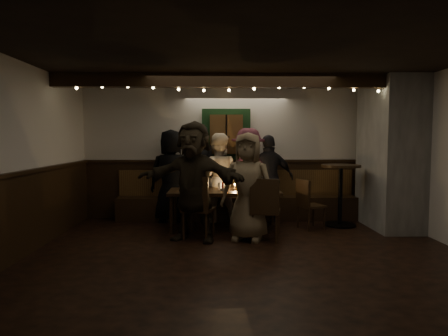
{
  "coord_description": "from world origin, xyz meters",
  "views": [
    {
      "loc": [
        -0.44,
        -5.42,
        1.57
      ],
      "look_at": [
        -0.26,
        1.6,
        1.05
      ],
      "focal_mm": 32.0,
      "sensor_mm": 36.0,
      "label": 1
    }
  ],
  "objects_px": {
    "dining_table": "(224,194)",
    "person_e": "(269,178)",
    "high_top": "(340,187)",
    "person_b": "(199,173)",
    "person_c": "(218,178)",
    "chair_end": "(307,201)",
    "person_d": "(248,175)",
    "chair_near_left": "(197,204)",
    "person_f": "(193,181)",
    "person_a": "(172,176)",
    "person_g": "(248,186)",
    "chair_near_right": "(265,206)"
  },
  "relations": [
    {
      "from": "dining_table",
      "to": "person_f",
      "type": "xyz_separation_m",
      "value": [
        -0.49,
        -0.75,
        0.3
      ]
    },
    {
      "from": "person_a",
      "to": "chair_end",
      "type": "bearing_deg",
      "value": 168.64
    },
    {
      "from": "person_c",
      "to": "person_g",
      "type": "relative_size",
      "value": 1.0
    },
    {
      "from": "chair_end",
      "to": "person_c",
      "type": "bearing_deg",
      "value": 155.47
    },
    {
      "from": "chair_end",
      "to": "person_c",
      "type": "xyz_separation_m",
      "value": [
        -1.55,
        0.71,
        0.35
      ]
    },
    {
      "from": "high_top",
      "to": "person_b",
      "type": "relative_size",
      "value": 0.61
    },
    {
      "from": "person_c",
      "to": "person_d",
      "type": "bearing_deg",
      "value": 177.41
    },
    {
      "from": "dining_table",
      "to": "person_b",
      "type": "distance_m",
      "value": 0.94
    },
    {
      "from": "high_top",
      "to": "person_f",
      "type": "relative_size",
      "value": 0.6
    },
    {
      "from": "high_top",
      "to": "chair_end",
      "type": "bearing_deg",
      "value": -158.55
    },
    {
      "from": "person_d",
      "to": "chair_near_left",
      "type": "bearing_deg",
      "value": 43.85
    },
    {
      "from": "chair_near_right",
      "to": "chair_end",
      "type": "relative_size",
      "value": 1.12
    },
    {
      "from": "chair_near_left",
      "to": "person_d",
      "type": "height_order",
      "value": "person_d"
    },
    {
      "from": "chair_near_right",
      "to": "person_e",
      "type": "relative_size",
      "value": 0.59
    },
    {
      "from": "high_top",
      "to": "person_g",
      "type": "distance_m",
      "value": 2.0
    },
    {
      "from": "person_e",
      "to": "person_f",
      "type": "distance_m",
      "value": 1.95
    },
    {
      "from": "person_a",
      "to": "person_b",
      "type": "xyz_separation_m",
      "value": [
        0.52,
        0.09,
        0.04
      ]
    },
    {
      "from": "chair_end",
      "to": "person_e",
      "type": "height_order",
      "value": "person_e"
    },
    {
      "from": "high_top",
      "to": "person_f",
      "type": "bearing_deg",
      "value": -159.32
    },
    {
      "from": "person_a",
      "to": "person_b",
      "type": "distance_m",
      "value": 0.53
    },
    {
      "from": "high_top",
      "to": "person_e",
      "type": "bearing_deg",
      "value": 161.05
    },
    {
      "from": "high_top",
      "to": "person_a",
      "type": "relative_size",
      "value": 0.64
    },
    {
      "from": "chair_near_left",
      "to": "chair_end",
      "type": "relative_size",
      "value": 1.15
    },
    {
      "from": "chair_near_right",
      "to": "person_a",
      "type": "distance_m",
      "value": 2.22
    },
    {
      "from": "person_e",
      "to": "person_g",
      "type": "xyz_separation_m",
      "value": [
        -0.53,
        -1.38,
        0.01
      ]
    },
    {
      "from": "chair_end",
      "to": "high_top",
      "type": "height_order",
      "value": "high_top"
    },
    {
      "from": "chair_end",
      "to": "person_g",
      "type": "bearing_deg",
      "value": -147.39
    },
    {
      "from": "chair_end",
      "to": "person_g",
      "type": "xyz_separation_m",
      "value": [
        -1.1,
        -0.7,
        0.34
      ]
    },
    {
      "from": "dining_table",
      "to": "chair_near_right",
      "type": "bearing_deg",
      "value": -54.92
    },
    {
      "from": "person_c",
      "to": "dining_table",
      "type": "bearing_deg",
      "value": 101.34
    },
    {
      "from": "chair_near_right",
      "to": "chair_end",
      "type": "xyz_separation_m",
      "value": [
        0.84,
        0.82,
        -0.06
      ]
    },
    {
      "from": "person_b",
      "to": "person_f",
      "type": "bearing_deg",
      "value": 79.68
    },
    {
      "from": "person_f",
      "to": "person_g",
      "type": "xyz_separation_m",
      "value": [
        0.83,
        0.02,
        -0.09
      ]
    },
    {
      "from": "dining_table",
      "to": "person_e",
      "type": "distance_m",
      "value": 1.1
    },
    {
      "from": "person_f",
      "to": "person_a",
      "type": "bearing_deg",
      "value": 128.11
    },
    {
      "from": "person_b",
      "to": "person_c",
      "type": "xyz_separation_m",
      "value": [
        0.35,
        -0.09,
        -0.07
      ]
    },
    {
      "from": "chair_near_right",
      "to": "person_g",
      "type": "relative_size",
      "value": 0.58
    },
    {
      "from": "chair_end",
      "to": "person_a",
      "type": "height_order",
      "value": "person_a"
    },
    {
      "from": "person_g",
      "to": "person_e",
      "type": "bearing_deg",
      "value": 86.75
    },
    {
      "from": "chair_end",
      "to": "person_e",
      "type": "bearing_deg",
      "value": 130.09
    },
    {
      "from": "person_a",
      "to": "person_g",
      "type": "distance_m",
      "value": 1.93
    },
    {
      "from": "person_a",
      "to": "person_b",
      "type": "relative_size",
      "value": 0.96
    },
    {
      "from": "person_e",
      "to": "chair_near_left",
      "type": "bearing_deg",
      "value": 34.18
    },
    {
      "from": "chair_near_left",
      "to": "person_a",
      "type": "xyz_separation_m",
      "value": [
        -0.53,
        1.42,
        0.31
      ]
    },
    {
      "from": "chair_near_left",
      "to": "chair_near_right",
      "type": "relative_size",
      "value": 1.03
    },
    {
      "from": "chair_near_right",
      "to": "person_d",
      "type": "relative_size",
      "value": 0.55
    },
    {
      "from": "chair_near_left",
      "to": "person_e",
      "type": "distance_m",
      "value": 1.93
    },
    {
      "from": "dining_table",
      "to": "chair_end",
      "type": "distance_m",
      "value": 1.45
    },
    {
      "from": "chair_near_left",
      "to": "person_b",
      "type": "relative_size",
      "value": 0.55
    },
    {
      "from": "chair_near_left",
      "to": "person_d",
      "type": "relative_size",
      "value": 0.57
    }
  ]
}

